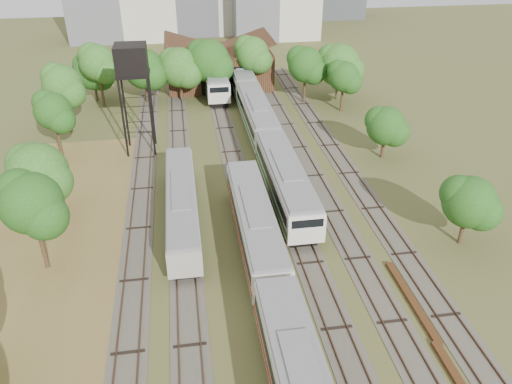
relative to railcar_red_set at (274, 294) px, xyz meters
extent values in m
plane|color=#475123|center=(2.00, -5.13, -1.97)|extent=(240.00, 240.00, 0.00)
cube|color=brown|center=(-16.00, 2.87, -1.95)|extent=(14.00, 60.00, 0.04)
cube|color=#4C473D|center=(-10.00, 19.87, -1.94)|extent=(2.60, 80.00, 0.06)
cube|color=#472D1E|center=(-10.72, 19.87, -1.85)|extent=(0.08, 80.00, 0.14)
cube|color=#472D1E|center=(-9.28, 19.87, -1.85)|extent=(0.08, 80.00, 0.14)
cube|color=#4C473D|center=(-6.00, 19.87, -1.94)|extent=(2.60, 80.00, 0.06)
cube|color=#472D1E|center=(-6.72, 19.87, -1.85)|extent=(0.08, 80.00, 0.14)
cube|color=#472D1E|center=(-5.28, 19.87, -1.85)|extent=(0.08, 80.00, 0.14)
cube|color=#4C473D|center=(0.00, 19.87, -1.94)|extent=(2.60, 80.00, 0.06)
cube|color=#472D1E|center=(-0.72, 19.87, -1.85)|extent=(0.08, 80.00, 0.14)
cube|color=#472D1E|center=(0.72, 19.87, -1.85)|extent=(0.08, 80.00, 0.14)
cube|color=#4C473D|center=(4.00, 19.87, -1.94)|extent=(2.60, 80.00, 0.06)
cube|color=#472D1E|center=(3.28, 19.87, -1.85)|extent=(0.08, 80.00, 0.14)
cube|color=#472D1E|center=(4.72, 19.87, -1.85)|extent=(0.08, 80.00, 0.14)
cube|color=#4C473D|center=(8.00, 19.87, -1.94)|extent=(2.60, 80.00, 0.06)
cube|color=#472D1E|center=(7.28, 19.87, -1.85)|extent=(0.08, 80.00, 0.14)
cube|color=#472D1E|center=(8.72, 19.87, -1.85)|extent=(0.08, 80.00, 0.14)
cube|color=#4C473D|center=(12.00, 19.87, -1.94)|extent=(2.60, 80.00, 0.06)
cube|color=#472D1E|center=(11.28, 19.87, -1.85)|extent=(0.08, 80.00, 0.14)
cube|color=#472D1E|center=(12.72, 19.87, -1.85)|extent=(0.08, 80.00, 0.14)
cube|color=slate|center=(0.00, -8.69, 1.58)|extent=(2.72, 16.66, 0.37)
cube|color=black|center=(0.00, 8.81, -1.57)|extent=(2.25, 15.64, 0.82)
cube|color=silver|center=(0.00, 8.81, 0.12)|extent=(2.96, 17.00, 2.55)
cube|color=black|center=(0.00, 8.81, 0.42)|extent=(3.02, 15.64, 0.87)
cube|color=slate|center=(0.00, 8.81, 1.58)|extent=(2.72, 16.66, 0.37)
cube|color=maroon|center=(0.00, 8.81, -0.60)|extent=(3.02, 16.66, 0.46)
cube|color=black|center=(4.00, 15.37, -1.54)|extent=(2.37, 15.64, 0.86)
cube|color=silver|center=(4.00, 15.37, 0.23)|extent=(3.12, 17.00, 2.69)
cube|color=black|center=(4.00, 15.37, 0.56)|extent=(3.18, 15.64, 0.92)
cube|color=slate|center=(4.00, 15.37, 1.77)|extent=(2.87, 16.66, 0.39)
cube|color=#165A26|center=(4.00, 15.37, -0.52)|extent=(3.18, 16.66, 0.48)
cube|color=silver|center=(4.00, 6.92, 0.10)|extent=(3.16, 0.25, 2.42)
cube|color=black|center=(4.00, 32.87, -1.54)|extent=(2.37, 15.64, 0.86)
cube|color=silver|center=(4.00, 32.87, 0.23)|extent=(3.12, 17.00, 2.69)
cube|color=black|center=(4.00, 32.87, 0.56)|extent=(3.18, 15.64, 0.92)
cube|color=slate|center=(4.00, 32.87, 1.77)|extent=(2.87, 16.66, 0.39)
cube|color=#165A26|center=(4.00, 32.87, -0.52)|extent=(3.18, 16.66, 0.48)
cube|color=black|center=(4.00, 50.37, -1.54)|extent=(2.37, 15.64, 0.86)
cube|color=silver|center=(4.00, 50.37, 0.23)|extent=(3.12, 17.00, 2.69)
cube|color=black|center=(4.00, 50.37, 0.56)|extent=(3.18, 15.64, 0.92)
cube|color=slate|center=(4.00, 50.37, 1.77)|extent=(2.87, 16.66, 0.39)
cube|color=#165A26|center=(4.00, 50.37, -0.52)|extent=(3.18, 16.66, 0.48)
cube|color=black|center=(0.00, 49.35, -1.54)|extent=(2.38, 14.72, 0.87)
cube|color=silver|center=(0.00, 49.35, 0.25)|extent=(3.14, 16.00, 2.71)
cube|color=black|center=(0.00, 49.35, 0.57)|extent=(3.20, 14.72, 0.92)
cube|color=slate|center=(0.00, 49.35, 1.80)|extent=(2.89, 15.68, 0.39)
cube|color=#165A26|center=(0.00, 49.35, -0.51)|extent=(3.20, 15.68, 0.49)
cube|color=silver|center=(0.00, 41.40, 0.11)|extent=(3.18, 0.25, 2.44)
cube|color=black|center=(-6.00, 13.12, -1.61)|extent=(2.03, 16.56, 0.74)
cube|color=#99988B|center=(-6.00, 13.12, -0.08)|extent=(2.67, 18.00, 2.31)
cube|color=black|center=(-6.00, 13.12, 0.19)|extent=(2.73, 16.56, 0.78)
cube|color=slate|center=(-6.00, 13.12, 1.23)|extent=(2.46, 17.64, 0.33)
cylinder|color=black|center=(-11.84, 27.79, 2.56)|extent=(0.23, 0.23, 9.07)
cylinder|color=black|center=(-8.78, 27.79, 2.56)|extent=(0.23, 0.23, 9.07)
cylinder|color=black|center=(-11.84, 30.85, 2.56)|extent=(0.23, 0.23, 9.07)
cylinder|color=black|center=(-8.78, 30.85, 2.56)|extent=(0.23, 0.23, 9.07)
cube|color=black|center=(-10.31, 29.32, 7.20)|extent=(3.57, 3.57, 0.20)
cube|color=black|center=(-10.31, 29.32, 8.83)|extent=(3.40, 3.40, 3.06)
cube|color=#502F17|center=(10.20, -0.20, -1.83)|extent=(0.54, 8.71, 0.28)
cube|color=#371814|center=(1.00, 52.87, 0.78)|extent=(16.00, 11.00, 5.50)
cube|color=#371814|center=(-3.00, 52.87, 4.13)|extent=(8.45, 11.55, 2.96)
cube|color=#371814|center=(5.00, 52.87, 4.13)|extent=(8.45, 11.55, 2.96)
cube|color=black|center=(1.00, 47.42, 0.23)|extent=(6.40, 0.15, 4.12)
cylinder|color=#382616|center=(-16.92, 8.13, 0.38)|extent=(0.36, 0.36, 4.71)
sphere|color=#1D4E15|center=(-16.92, 8.13, 4.01)|extent=(4.71, 4.71, 4.71)
cylinder|color=#382616|center=(-18.57, 16.60, -0.28)|extent=(0.36, 0.36, 3.39)
sphere|color=#1D4E15|center=(-18.57, 16.60, 2.34)|extent=(5.40, 5.40, 5.40)
cylinder|color=#382616|center=(-19.08, 27.93, 0.35)|extent=(0.36, 0.36, 4.65)
sphere|color=#1D4E15|center=(-19.08, 27.93, 3.95)|extent=(4.04, 4.04, 4.04)
cylinder|color=#382616|center=(-19.47, 36.20, 0.46)|extent=(0.36, 0.36, 4.88)
sphere|color=#1D4E15|center=(-19.47, 36.20, 4.24)|extent=(4.80, 4.80, 4.80)
cylinder|color=#382616|center=(-17.63, 47.95, -0.23)|extent=(0.36, 0.36, 3.49)
sphere|color=#1D4E15|center=(-17.63, 47.95, 2.47)|extent=(5.37, 5.37, 5.37)
cylinder|color=#382616|center=(-16.29, 44.95, 0.54)|extent=(0.36, 0.36, 5.02)
sphere|color=#1D4E15|center=(-16.29, 44.95, 4.42)|extent=(4.93, 4.93, 4.93)
cylinder|color=#382616|center=(-10.18, 45.92, -0.02)|extent=(0.36, 0.36, 3.90)
sphere|color=#1D4E15|center=(-10.18, 45.92, 2.99)|extent=(5.64, 5.64, 5.64)
cylinder|color=#382616|center=(-5.20, 45.89, -0.02)|extent=(0.36, 0.36, 3.91)
sphere|color=#1D4E15|center=(-5.20, 45.89, 3.00)|extent=(5.64, 5.64, 5.64)
cylinder|color=#382616|center=(-0.95, 46.42, 0.23)|extent=(0.36, 0.36, 4.41)
sphere|color=#1D4E15|center=(-0.95, 46.42, 3.64)|extent=(6.11, 6.11, 6.11)
cylinder|color=#382616|center=(5.63, 47.75, 0.38)|extent=(0.36, 0.36, 4.71)
sphere|color=#1D4E15|center=(5.63, 47.75, 4.02)|extent=(5.03, 5.03, 5.03)
cylinder|color=#382616|center=(12.43, 42.34, 0.23)|extent=(0.36, 0.36, 4.41)
sphere|color=#1D4E15|center=(12.43, 42.34, 3.64)|extent=(4.97, 4.97, 4.97)
cylinder|color=#382616|center=(17.58, 43.10, 0.03)|extent=(0.36, 0.36, 4.01)
sphere|color=#1D4E15|center=(17.58, 43.10, 3.13)|extent=(6.09, 6.09, 6.09)
cylinder|color=#382616|center=(17.35, 6.12, -0.37)|extent=(0.36, 0.36, 3.22)
sphere|color=#1D4E15|center=(17.35, 6.12, 2.12)|extent=(4.37, 4.37, 4.37)
cylinder|color=#382616|center=(16.96, 23.14, -0.46)|extent=(0.36, 0.36, 3.03)
sphere|color=#1D4E15|center=(16.96, 23.14, 1.88)|extent=(4.33, 4.33, 4.33)
cylinder|color=#382616|center=(16.79, 38.23, -0.04)|extent=(0.36, 0.36, 3.87)
sphere|color=#1D4E15|center=(16.79, 38.23, 2.95)|extent=(4.16, 4.16, 4.16)
camera|label=1|loc=(-5.31, -25.69, 23.23)|focal=35.00mm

